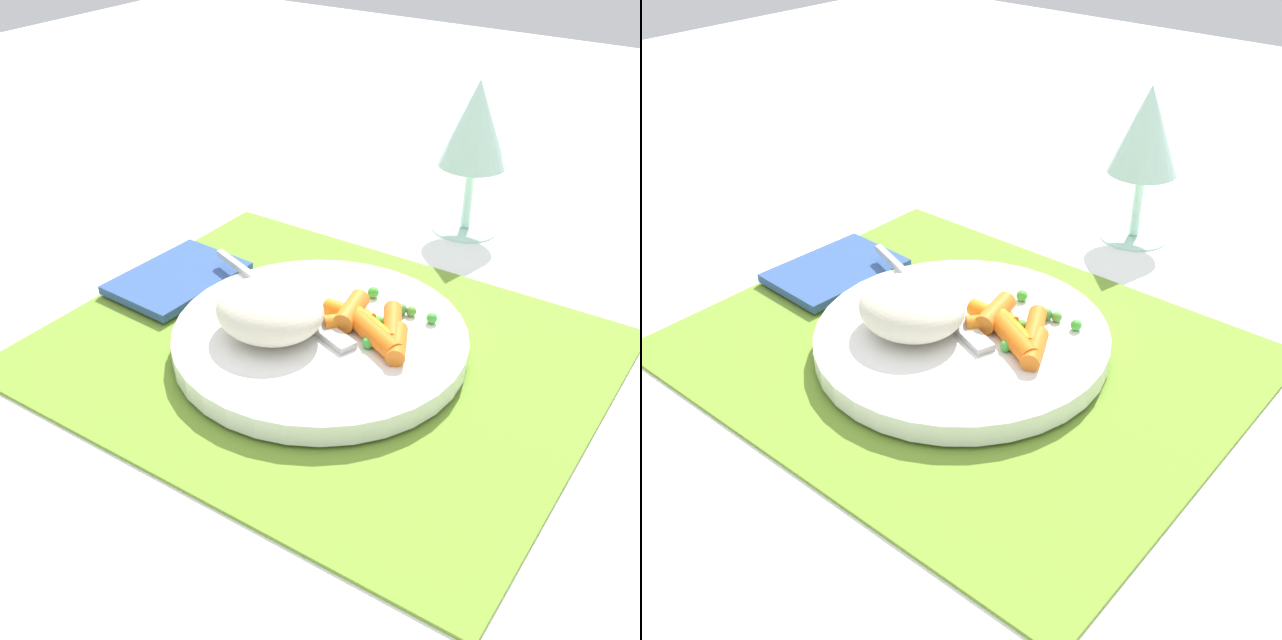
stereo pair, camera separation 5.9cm
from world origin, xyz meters
TOP-DOWN VIEW (x-y plane):
  - ground_plane at (0.00, 0.00)m, footprint 2.40×2.40m
  - placemat at (0.00, 0.00)m, footprint 0.44×0.37m
  - plate at (0.00, 0.00)m, footprint 0.24×0.24m
  - rice_mound at (-0.03, -0.03)m, footprint 0.09×0.08m
  - carrot_portion at (0.04, 0.02)m, footprint 0.09×0.07m
  - pea_scatter at (0.04, 0.04)m, footprint 0.08×0.08m
  - fork at (-0.04, 0.01)m, footprint 0.19×0.08m
  - wine_glass at (-0.00, 0.28)m, footprint 0.07×0.07m
  - napkin at (-0.17, 0.02)m, footprint 0.09×0.12m

SIDE VIEW (x-z plane):
  - ground_plane at x=0.00m, z-range 0.00..0.00m
  - placemat at x=0.00m, z-range 0.00..0.01m
  - napkin at x=-0.17m, z-range 0.01..0.01m
  - plate at x=0.00m, z-range 0.01..0.02m
  - fork at x=-0.04m, z-range 0.02..0.03m
  - pea_scatter at x=0.04m, z-range 0.02..0.03m
  - carrot_portion at x=0.04m, z-range 0.02..0.04m
  - rice_mound at x=-0.03m, z-range 0.02..0.07m
  - wine_glass at x=0.00m, z-range 0.03..0.19m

